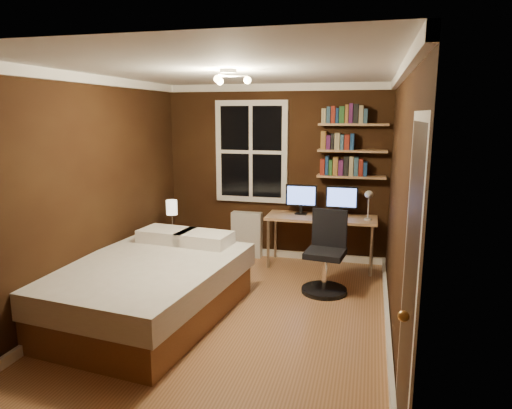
% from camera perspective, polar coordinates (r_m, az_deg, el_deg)
% --- Properties ---
extents(floor, '(4.20, 4.20, 0.00)m').
position_cam_1_polar(floor, '(4.98, -2.78, -13.57)').
color(floor, brown).
rests_on(floor, ground).
extents(wall_back, '(3.20, 0.04, 2.50)m').
position_cam_1_polar(wall_back, '(6.61, 2.45, 3.96)').
color(wall_back, black).
rests_on(wall_back, ground).
extents(wall_left, '(0.04, 4.20, 2.50)m').
position_cam_1_polar(wall_left, '(5.29, -19.75, 1.45)').
color(wall_left, black).
rests_on(wall_left, ground).
extents(wall_right, '(0.04, 4.20, 2.50)m').
position_cam_1_polar(wall_right, '(4.40, 17.38, -0.26)').
color(wall_right, black).
rests_on(wall_right, ground).
extents(ceiling, '(3.20, 4.20, 0.02)m').
position_cam_1_polar(ceiling, '(4.54, -3.10, 16.43)').
color(ceiling, white).
rests_on(ceiling, wall_back).
extents(window, '(1.06, 0.06, 1.46)m').
position_cam_1_polar(window, '(6.62, -0.58, 6.60)').
color(window, white).
rests_on(window, wall_back).
extents(door, '(0.03, 0.82, 2.05)m').
position_cam_1_polar(door, '(2.98, 18.42, -10.36)').
color(door, black).
rests_on(door, ground).
extents(door_knob, '(0.06, 0.06, 0.06)m').
position_cam_1_polar(door_knob, '(2.71, 17.96, -13.13)').
color(door_knob, '#C38C42').
rests_on(door_knob, door).
extents(ceiling_fixture, '(0.44, 0.44, 0.18)m').
position_cam_1_polar(ceiling_fixture, '(4.43, -3.48, 15.25)').
color(ceiling_fixture, beige).
rests_on(ceiling_fixture, ceiling).
extents(bookshelf_lower, '(0.92, 0.22, 0.03)m').
position_cam_1_polar(bookshelf_lower, '(6.36, 11.81, 3.44)').
color(bookshelf_lower, '#A57C50').
rests_on(bookshelf_lower, wall_back).
extents(books_row_lower, '(0.60, 0.16, 0.23)m').
position_cam_1_polar(books_row_lower, '(6.34, 11.86, 4.60)').
color(books_row_lower, maroon).
rests_on(books_row_lower, bookshelf_lower).
extents(bookshelf_middle, '(0.92, 0.22, 0.03)m').
position_cam_1_polar(bookshelf_middle, '(6.32, 11.94, 6.58)').
color(bookshelf_middle, '#A57C50').
rests_on(bookshelf_middle, wall_back).
extents(books_row_middle, '(0.42, 0.16, 0.23)m').
position_cam_1_polar(books_row_middle, '(6.31, 11.99, 7.76)').
color(books_row_middle, navy).
rests_on(books_row_middle, bookshelf_middle).
extents(bookshelf_upper, '(0.92, 0.22, 0.03)m').
position_cam_1_polar(bookshelf_upper, '(6.30, 12.07, 9.76)').
color(bookshelf_upper, '#A57C50').
rests_on(bookshelf_upper, wall_back).
extents(books_row_upper, '(0.60, 0.16, 0.23)m').
position_cam_1_polar(books_row_upper, '(6.30, 12.12, 10.94)').
color(books_row_upper, '#285D2A').
rests_on(books_row_upper, bookshelf_upper).
extents(bed, '(1.79, 2.32, 0.74)m').
position_cam_1_polar(bed, '(4.94, -13.25, -10.11)').
color(bed, brown).
rests_on(bed, ground).
extents(nightstand, '(0.49, 0.49, 0.50)m').
position_cam_1_polar(nightstand, '(6.47, -10.31, -5.44)').
color(nightstand, brown).
rests_on(nightstand, ground).
extents(bedside_lamp, '(0.15, 0.15, 0.44)m').
position_cam_1_polar(bedside_lamp, '(6.35, -10.46, -1.39)').
color(bedside_lamp, white).
rests_on(bedside_lamp, nightstand).
extents(radiator, '(0.45, 0.16, 0.67)m').
position_cam_1_polar(radiator, '(6.76, -1.15, -3.76)').
color(radiator, silver).
rests_on(radiator, ground).
extents(desk, '(1.49, 0.56, 0.71)m').
position_cam_1_polar(desk, '(6.31, 8.14, -2.04)').
color(desk, '#A57C50').
rests_on(desk, ground).
extents(monitor_left, '(0.44, 0.12, 0.42)m').
position_cam_1_polar(monitor_left, '(6.37, 5.67, 0.62)').
color(monitor_left, black).
rests_on(monitor_left, desk).
extents(monitor_right, '(0.44, 0.12, 0.42)m').
position_cam_1_polar(monitor_right, '(6.31, 10.65, 0.38)').
color(monitor_right, black).
rests_on(monitor_right, desk).
extents(desk_lamp, '(0.14, 0.32, 0.44)m').
position_cam_1_polar(desk_lamp, '(6.09, 13.87, -0.05)').
color(desk_lamp, silver).
rests_on(desk_lamp, desk).
extents(office_chair, '(0.54, 0.54, 0.98)m').
position_cam_1_polar(office_chair, '(5.51, 8.72, -7.06)').
color(office_chair, black).
rests_on(office_chair, ground).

